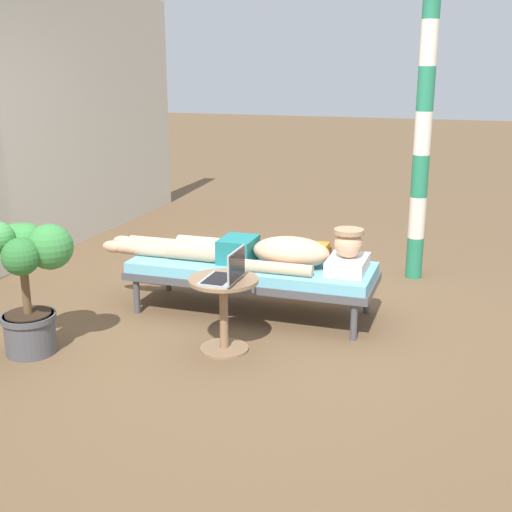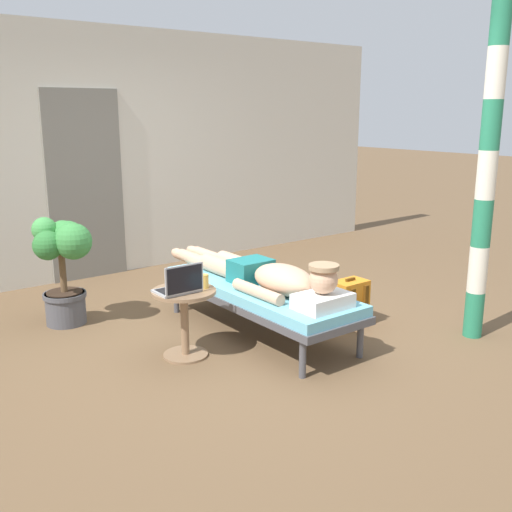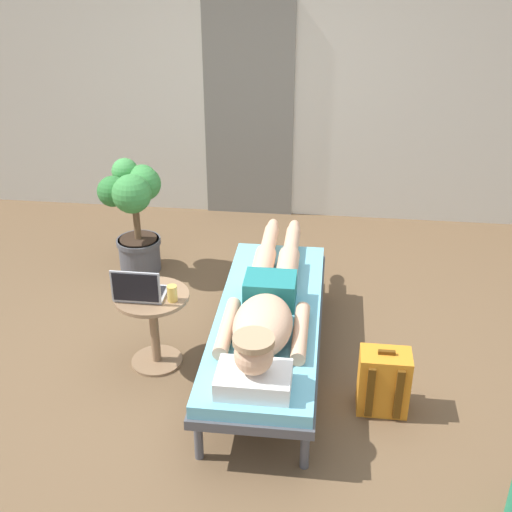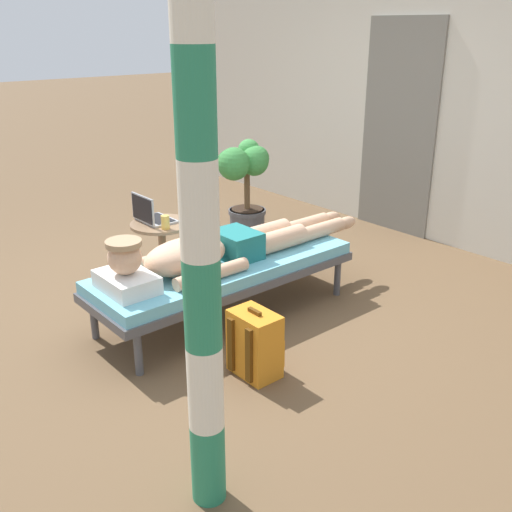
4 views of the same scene
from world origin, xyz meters
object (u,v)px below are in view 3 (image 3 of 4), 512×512
object	(u,v)px
side_table	(153,317)
drink_glass	(172,293)
laptop	(139,290)
backpack	(383,382)
person_reclining	(267,306)
lounge_chair	(268,322)
potted_plant	(135,208)

from	to	relation	value
side_table	drink_glass	world-z (taller)	drink_glass
side_table	laptop	distance (m)	0.24
backpack	side_table	bearing A→B (deg)	169.02
person_reclining	drink_glass	size ratio (longest dim) A/B	20.58
side_table	laptop	bearing A→B (deg)	-139.48
lounge_chair	side_table	distance (m)	0.74
person_reclining	side_table	size ratio (longest dim) A/B	4.15
drink_glass	side_table	bearing A→B (deg)	161.02
side_table	potted_plant	world-z (taller)	potted_plant
laptop	backpack	bearing A→B (deg)	-8.69
laptop	drink_glass	xyz separation A→B (m)	(0.21, -0.00, -0.01)
lounge_chair	backpack	size ratio (longest dim) A/B	4.57
drink_glass	laptop	bearing A→B (deg)	179.91
lounge_chair	side_table	size ratio (longest dim) A/B	3.71
person_reclining	side_table	bearing A→B (deg)	176.92
lounge_chair	drink_glass	world-z (taller)	drink_glass
lounge_chair	laptop	distance (m)	0.84
drink_glass	potted_plant	world-z (taller)	potted_plant
side_table	laptop	xyz separation A→B (m)	(-0.06, -0.05, 0.23)
laptop	person_reclining	bearing A→B (deg)	0.81
lounge_chair	laptop	size ratio (longest dim) A/B	6.26
person_reclining	drink_glass	bearing A→B (deg)	-178.87
side_table	potted_plant	distance (m)	1.32
lounge_chair	laptop	bearing A→B (deg)	-173.06
side_table	potted_plant	xyz separation A→B (m)	(-0.46, 1.21, 0.22)
person_reclining	drink_glass	xyz separation A→B (m)	(-0.59, -0.01, 0.06)
side_table	drink_glass	size ratio (longest dim) A/B	4.96
lounge_chair	person_reclining	bearing A→B (deg)	-90.00
person_reclining	side_table	world-z (taller)	person_reclining
side_table	laptop	world-z (taller)	laptop
lounge_chair	backpack	bearing A→B (deg)	-24.50
laptop	potted_plant	distance (m)	1.33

